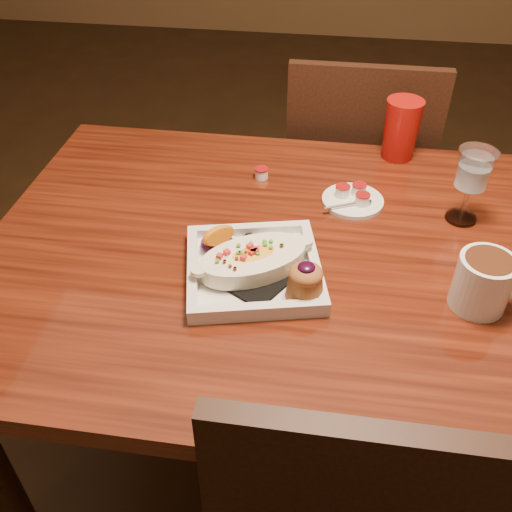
# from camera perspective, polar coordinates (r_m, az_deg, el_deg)

# --- Properties ---
(floor) EXTENTS (7.00, 7.00, 0.00)m
(floor) POSITION_cam_1_polar(r_m,az_deg,el_deg) (1.70, 7.37, -19.85)
(floor) COLOR black
(floor) RESTS_ON ground
(table) EXTENTS (1.50, 0.90, 0.75)m
(table) POSITION_cam_1_polar(r_m,az_deg,el_deg) (1.19, 9.96, -3.61)
(table) COLOR maroon
(table) RESTS_ON floor
(chair_far) EXTENTS (0.42, 0.42, 0.93)m
(chair_far) POSITION_cam_1_polar(r_m,az_deg,el_deg) (1.78, 9.69, 6.84)
(chair_far) COLOR black
(chair_far) RESTS_ON floor
(plate) EXTENTS (0.29, 0.29, 0.08)m
(plate) POSITION_cam_1_polar(r_m,az_deg,el_deg) (1.04, 0.30, -0.98)
(plate) COLOR white
(plate) RESTS_ON table
(coffee_mug) EXTENTS (0.14, 0.10, 0.10)m
(coffee_mug) POSITION_cam_1_polar(r_m,az_deg,el_deg) (1.04, 21.94, -2.31)
(coffee_mug) COLOR white
(coffee_mug) RESTS_ON table
(goblet) EXTENTS (0.08, 0.08, 0.16)m
(goblet) POSITION_cam_1_polar(r_m,az_deg,el_deg) (1.22, 20.90, 7.73)
(goblet) COLOR silver
(goblet) RESTS_ON table
(saucer) EXTENTS (0.13, 0.13, 0.09)m
(saucer) POSITION_cam_1_polar(r_m,az_deg,el_deg) (1.26, 9.64, 5.66)
(saucer) COLOR white
(saucer) RESTS_ON table
(creamer_loose) EXTENTS (0.03, 0.03, 0.03)m
(creamer_loose) POSITION_cam_1_polar(r_m,az_deg,el_deg) (1.33, 0.55, 8.31)
(creamer_loose) COLOR white
(creamer_loose) RESTS_ON table
(red_tumbler) EXTENTS (0.09, 0.09, 0.15)m
(red_tumbler) POSITION_cam_1_polar(r_m,az_deg,el_deg) (1.43, 14.30, 12.17)
(red_tumbler) COLOR #A8110C
(red_tumbler) RESTS_ON table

